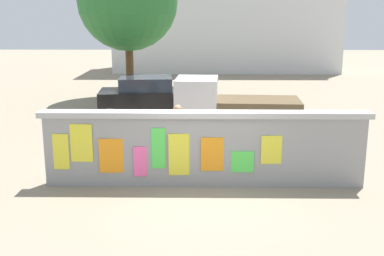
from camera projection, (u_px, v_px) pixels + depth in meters
name	position (u px, v px, depth m)	size (l,w,h in m)	color
ground	(202.00, 111.00, 18.38)	(60.00, 60.00, 0.00)	gray
poster_wall	(204.00, 148.00, 10.41)	(7.12, 0.42, 1.66)	gray
auto_rickshaw_truck	(230.00, 111.00, 14.08)	(3.68, 1.71, 1.85)	black
car_parked	(150.00, 95.00, 17.74)	(3.93, 2.00, 1.40)	black
motorcycle	(121.00, 142.00, 12.33)	(1.90, 0.56, 0.87)	black
bicycle_near	(106.00, 128.00, 14.26)	(1.70, 0.44, 0.95)	black
person_walking	(178.00, 131.00, 11.31)	(0.45, 0.45, 1.62)	purple
tree_roadside	(128.00, 1.00, 19.91)	(4.16, 4.16, 6.25)	brown
building_background	(226.00, 14.00, 30.55)	(14.25, 4.94, 7.07)	silver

